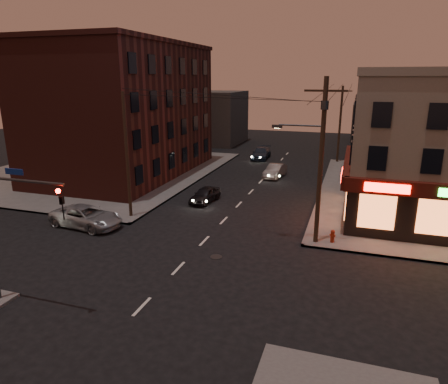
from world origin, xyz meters
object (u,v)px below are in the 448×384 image
at_px(sedan_mid, 275,171).
at_px(sedan_far, 261,153).
at_px(sedan_near, 205,195).
at_px(suv_cross, 86,217).
at_px(fire_hydrant, 333,235).

distance_m(sedan_mid, sedan_far, 9.95).
height_order(sedan_near, sedan_mid, sedan_mid).
xyz_separation_m(sedan_near, sedan_mid, (3.89, 10.41, 0.05)).
bearing_deg(sedan_near, suv_cross, -119.47).
bearing_deg(fire_hydrant, suv_cross, -172.70).
xyz_separation_m(suv_cross, sedan_far, (6.10, 27.59, -0.02)).
relative_size(sedan_mid, fire_hydrant, 5.00).
xyz_separation_m(sedan_near, sedan_far, (0.25, 19.67, 0.08)).
xyz_separation_m(sedan_mid, sedan_far, (-3.65, 9.25, 0.03)).
relative_size(sedan_mid, sedan_far, 0.84).
distance_m(suv_cross, sedan_far, 28.26).
distance_m(suv_cross, sedan_mid, 20.77).
bearing_deg(sedan_mid, suv_cross, -110.14).
bearing_deg(sedan_far, suv_cross, -104.63).
relative_size(sedan_near, sedan_mid, 0.90).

